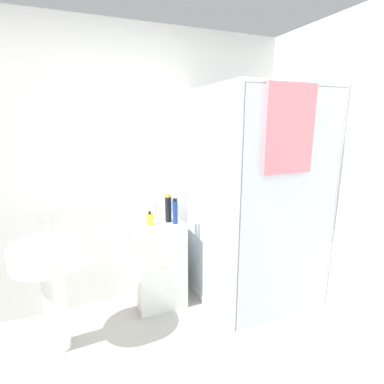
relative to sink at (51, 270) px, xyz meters
The scene contains 8 objects.
wall_back 0.95m from the sink, 44.81° to the left, with size 6.40×0.06×2.50m, color white.
shower_enclosure 1.66m from the sink, ahead, with size 0.96×0.99×1.97m.
vanity_cabinet 0.95m from the sink, 18.28° to the left, with size 0.43×0.42×0.81m.
sink is the anchor object (origin of this frame).
soap_dispenser 0.85m from the sink, 16.05° to the left, with size 0.06×0.07×0.13m.
shampoo_bottle_tall_black 1.04m from the sink, 14.22° to the left, with size 0.06×0.06×0.25m.
shampoo_bottle_blue 1.06m from the sink, 10.03° to the left, with size 0.05×0.05×0.23m.
lotion_bottle_white 0.95m from the sink, 21.76° to the left, with size 0.06×0.06×0.19m.
Camera 1 is at (-0.33, -1.02, 1.69)m, focal length 28.00 mm.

